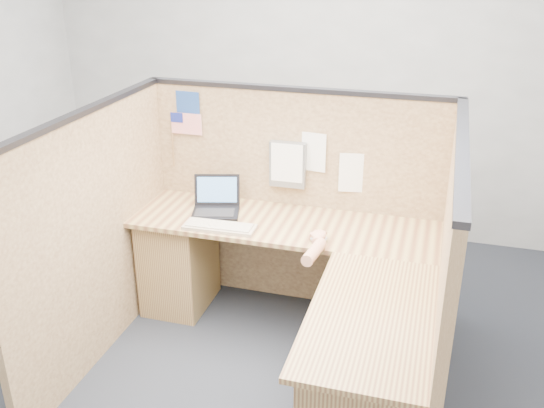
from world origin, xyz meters
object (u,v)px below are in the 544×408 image
(l_desk, at_px, (296,304))
(laptop, at_px, (219,203))
(keyboard, at_px, (220,227))
(mouse, at_px, (319,238))

(l_desk, xyz_separation_m, laptop, (-0.65, 0.45, 0.39))
(laptop, relative_size, keyboard, 0.80)
(laptop, relative_size, mouse, 3.45)
(keyboard, distance_m, mouse, 0.63)
(mouse, bearing_deg, l_desk, -114.54)
(l_desk, bearing_deg, keyboard, 160.75)
(laptop, distance_m, keyboard, 0.28)
(l_desk, height_order, mouse, mouse)
(laptop, height_order, mouse, laptop)
(laptop, bearing_deg, keyboard, -83.96)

